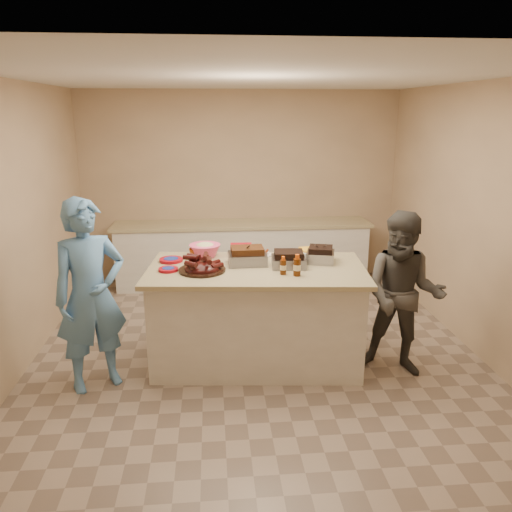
{
  "coord_description": "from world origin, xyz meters",
  "views": [
    {
      "loc": [
        -0.42,
        -4.65,
        2.41
      ],
      "look_at": [
        -0.01,
        -0.09,
        1.08
      ],
      "focal_mm": 35.0,
      "sensor_mm": 36.0,
      "label": 1
    }
  ],
  "objects": [
    {
      "name": "island",
      "position": [
        -0.01,
        -0.14,
        0.0
      ],
      "size": [
        2.16,
        1.27,
        0.98
      ],
      "primitive_type": null,
      "rotation": [
        0.0,
        0.0,
        -0.09
      ],
      "color": "silver",
      "rests_on": "ground"
    },
    {
      "name": "room",
      "position": [
        0.0,
        0.0,
        0.0
      ],
      "size": [
        4.5,
        5.0,
        2.7
      ],
      "primitive_type": null,
      "color": "tan",
      "rests_on": "ground"
    },
    {
      "name": "plate_stack_large",
      "position": [
        -0.84,
        0.14,
        0.98
      ],
      "size": [
        0.25,
        0.25,
        0.03
      ],
      "primitive_type": "cylinder",
      "rotation": [
        0.0,
        0.0,
        -0.09
      ],
      "color": "maroon",
      "rests_on": "island"
    },
    {
      "name": "mac_cheese_dish",
      "position": [
        0.61,
        0.23,
        0.98
      ],
      "size": [
        0.33,
        0.26,
        0.08
      ],
      "primitive_type": "cube",
      "rotation": [
        0.0,
        0.0,
        0.17
      ],
      "color": "yellow",
      "rests_on": "island"
    },
    {
      "name": "sauce_bowl",
      "position": [
        -0.07,
        0.09,
        0.98
      ],
      "size": [
        0.14,
        0.06,
        0.14
      ],
      "primitive_type": "imported",
      "rotation": [
        0.0,
        0.0,
        -0.09
      ],
      "color": "silver",
      "rests_on": "island"
    },
    {
      "name": "back_counter",
      "position": [
        0.0,
        2.2,
        0.45
      ],
      "size": [
        3.6,
        0.64,
        0.9
      ],
      "primitive_type": null,
      "color": "silver",
      "rests_on": "ground"
    },
    {
      "name": "basket_stack",
      "position": [
        -0.13,
        0.31,
        0.98
      ],
      "size": [
        0.23,
        0.17,
        0.11
      ],
      "primitive_type": "cube",
      "rotation": [
        0.0,
        0.0,
        -0.05
      ],
      "color": "maroon",
      "rests_on": "island"
    },
    {
      "name": "plastic_cup",
      "position": [
        -0.61,
        0.25,
        0.98
      ],
      "size": [
        0.11,
        0.1,
        0.1
      ],
      "primitive_type": "imported",
      "rotation": [
        0.0,
        0.0,
        -0.09
      ],
      "color": "#9F3A09",
      "rests_on": "island"
    },
    {
      "name": "coleslaw_bowl",
      "position": [
        -0.5,
        0.27,
        0.98
      ],
      "size": [
        0.35,
        0.35,
        0.22
      ],
      "primitive_type": null,
      "rotation": [
        0.0,
        0.0,
        -0.09
      ],
      "color": "#F34B7E",
      "rests_on": "island"
    },
    {
      "name": "pulled_pork_tray",
      "position": [
        -0.09,
        -0.02,
        0.98
      ],
      "size": [
        0.37,
        0.29,
        0.11
      ],
      "primitive_type": "cube",
      "rotation": [
        0.0,
        0.0,
        0.03
      ],
      "color": "#47230F",
      "rests_on": "island"
    },
    {
      "name": "bbq_bottle_a",
      "position": [
        0.21,
        -0.37,
        0.98
      ],
      "size": [
        0.06,
        0.06,
        0.17
      ],
      "primitive_type": "cylinder",
      "rotation": [
        0.0,
        0.0,
        -0.09
      ],
      "color": "#461E05",
      "rests_on": "island"
    },
    {
      "name": "guest_blue",
      "position": [
        -1.49,
        -0.47,
        0.0
      ],
      "size": [
        1.38,
        1.82,
        0.41
      ],
      "primitive_type": "imported",
      "rotation": [
        0.0,
        0.0,
        0.5
      ],
      "color": "#578FC9",
      "rests_on": "ground"
    },
    {
      "name": "bbq_bottle_b",
      "position": [
        0.33,
        -0.42,
        0.98
      ],
      "size": [
        0.07,
        0.07,
        0.2
      ],
      "primitive_type": "cylinder",
      "rotation": [
        0.0,
        0.0,
        -0.09
      ],
      "color": "#461E05",
      "rests_on": "island"
    },
    {
      "name": "brisket_tray",
      "position": [
        0.3,
        -0.14,
        0.98
      ],
      "size": [
        0.34,
        0.29,
        0.1
      ],
      "primitive_type": "cube",
      "rotation": [
        0.0,
        0.0,
        -0.08
      ],
      "color": "black",
      "rests_on": "island"
    },
    {
      "name": "guest_gray",
      "position": [
        1.32,
        -0.47,
        0.0
      ],
      "size": [
        1.35,
        1.73,
        0.59
      ],
      "primitive_type": "imported",
      "rotation": [
        0.0,
        0.0,
        -0.44
      ],
      "color": "#494641",
      "rests_on": "ground"
    },
    {
      "name": "mustard_bottle",
      "position": [
        -0.18,
        0.1,
        0.98
      ],
      "size": [
        0.05,
        0.05,
        0.13
      ],
      "primitive_type": "cylinder",
      "rotation": [
        0.0,
        0.0,
        -0.09
      ],
      "color": "#D4A800",
      "rests_on": "island"
    },
    {
      "name": "sausage_plate",
      "position": [
        0.03,
        0.27,
        0.98
      ],
      "size": [
        0.4,
        0.4,
        0.05
      ],
      "primitive_type": "cylinder",
      "rotation": [
        0.0,
        0.0,
        -0.39
      ],
      "color": "silver",
      "rests_on": "island"
    },
    {
      "name": "plate_stack_small",
      "position": [
        -0.84,
        -0.17,
        0.98
      ],
      "size": [
        0.2,
        0.2,
        0.03
      ],
      "primitive_type": "cylinder",
      "rotation": [
        0.0,
        0.0,
        -0.09
      ],
      "color": "maroon",
      "rests_on": "island"
    },
    {
      "name": "rib_platter",
      "position": [
        -0.52,
        -0.21,
        0.98
      ],
      "size": [
        0.48,
        0.48,
        0.17
      ],
      "primitive_type": null,
      "rotation": [
        0.0,
        0.0,
        0.11
      ],
      "color": "#410E0C",
      "rests_on": "island"
    },
    {
      "name": "roasting_pan",
      "position": [
        0.63,
        -0.02,
        0.98
      ],
      "size": [
        0.32,
        0.32,
        0.11
      ],
      "primitive_type": "cube",
      "rotation": [
        0.0,
        0.0,
        -0.26
      ],
      "color": "gray",
      "rests_on": "island"
    }
  ]
}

